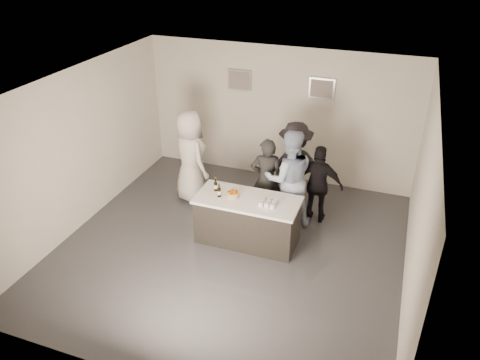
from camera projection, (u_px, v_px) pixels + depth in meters
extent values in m
plane|color=#3D3D42|center=(231.00, 248.00, 8.51)|extent=(6.00, 6.00, 0.00)
plane|color=white|center=(229.00, 88.00, 7.07)|extent=(6.00, 6.00, 0.00)
cube|color=beige|center=(279.00, 115.00, 10.26)|extent=(6.00, 0.04, 3.00)
cube|color=beige|center=(135.00, 292.00, 5.31)|extent=(6.00, 0.04, 3.00)
cube|color=beige|center=(79.00, 149.00, 8.68)|extent=(0.04, 6.00, 3.00)
cube|color=beige|center=(420.00, 208.00, 6.89)|extent=(0.04, 6.00, 3.00)
cube|color=#B2B2B7|center=(240.00, 80.00, 10.17)|extent=(0.54, 0.04, 0.44)
cube|color=#B2B2B7|center=(322.00, 88.00, 9.63)|extent=(0.54, 0.04, 0.44)
cube|color=white|center=(247.00, 220.00, 8.49)|extent=(1.86, 0.86, 0.90)
cylinder|color=#F4A519|center=(233.00, 195.00, 8.33)|extent=(0.22, 0.22, 0.08)
cylinder|color=black|center=(216.00, 184.00, 8.47)|extent=(0.07, 0.07, 0.26)
cylinder|color=black|center=(219.00, 190.00, 8.28)|extent=(0.07, 0.07, 0.26)
cube|color=yellow|center=(268.00, 202.00, 8.10)|extent=(0.30, 0.30, 0.08)
cube|color=pink|center=(224.00, 202.00, 8.18)|extent=(0.24, 0.08, 0.01)
imported|color=black|center=(266.00, 179.00, 9.02)|extent=(0.71, 0.57, 1.70)
imported|color=#9DAECD|center=(289.00, 178.00, 8.79)|extent=(1.16, 1.04, 1.95)
imported|color=silver|center=(190.00, 157.00, 9.60)|extent=(1.14, 1.06, 1.96)
imported|color=black|center=(318.00, 185.00, 8.93)|extent=(0.94, 0.40, 1.60)
imported|color=black|center=(294.00, 166.00, 9.37)|extent=(1.36, 1.09, 1.84)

